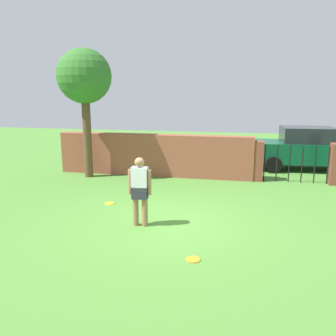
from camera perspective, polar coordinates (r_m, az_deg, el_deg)
The scene contains 8 objects.
ground_plane at distance 8.43m, azimuth -0.54°, elevation -8.91°, with size 40.00×40.00×0.00m, color #4C8433.
brick_wall at distance 12.99m, azimuth -2.37°, elevation 2.15°, with size 7.29×0.50×1.55m, color brown.
tree at distance 12.91m, azimuth -13.57°, elevation 14.12°, with size 1.91×1.91×4.58m.
person at distance 7.99m, azimuth -4.66°, elevation -3.38°, with size 0.54×0.24×1.62m.
fence_gate at distance 12.71m, azimuth 20.26°, elevation 0.84°, with size 3.06×0.44×1.40m.
car at distance 15.02m, azimuth 21.81°, elevation 3.00°, with size 4.29×2.12×1.72m.
frisbee_yellow at distance 9.91m, azimuth -9.57°, elevation -5.76°, with size 0.27×0.27×0.02m, color yellow.
frisbee_orange at distance 6.69m, azimuth 4.14°, elevation -14.75°, with size 0.27×0.27×0.02m, color orange.
Camera 1 is at (1.76, -7.67, 3.04)m, focal length 37.10 mm.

